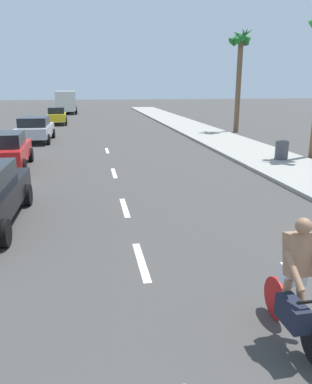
# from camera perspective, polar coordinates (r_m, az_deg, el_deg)

# --- Properties ---
(ground_plane) EXTENTS (160.00, 160.00, 0.00)m
(ground_plane) POSITION_cam_1_polar(r_m,az_deg,el_deg) (19.51, -7.19, 5.46)
(ground_plane) COLOR #423F3D
(sidewalk_strip) EXTENTS (3.60, 80.00, 0.14)m
(sidewalk_strip) POSITION_cam_1_polar(r_m,az_deg,el_deg) (23.07, 11.81, 7.03)
(sidewalk_strip) COLOR #9E998E
(sidewalk_strip) RESTS_ON ground
(lane_stripe_2) EXTENTS (0.16, 1.80, 0.01)m
(lane_stripe_2) POSITION_cam_1_polar(r_m,az_deg,el_deg) (7.85, -2.27, -10.46)
(lane_stripe_2) COLOR white
(lane_stripe_2) RESTS_ON ground
(lane_stripe_3) EXTENTS (0.16, 1.80, 0.01)m
(lane_stripe_3) POSITION_cam_1_polar(r_m,az_deg,el_deg) (11.16, -4.79, -2.35)
(lane_stripe_3) COLOR white
(lane_stripe_3) RESTS_ON ground
(lane_stripe_4) EXTENTS (0.16, 1.80, 0.01)m
(lane_stripe_4) POSITION_cam_1_polar(r_m,az_deg,el_deg) (15.58, -6.39, 2.87)
(lane_stripe_4) COLOR white
(lane_stripe_4) RESTS_ON ground
(lane_stripe_5) EXTENTS (0.16, 1.80, 0.01)m
(lane_stripe_5) POSITION_cam_1_polar(r_m,az_deg,el_deg) (21.11, -7.43, 6.25)
(lane_stripe_5) COLOR white
(lane_stripe_5) RESTS_ON ground
(cyclist) EXTENTS (0.63, 1.71, 1.82)m
(cyclist) POSITION_cam_1_polar(r_m,az_deg,el_deg) (5.60, 20.43, -13.50)
(cyclist) COLOR black
(cyclist) RESTS_ON ground
(parked_car_red) EXTENTS (1.99, 4.08, 1.57)m
(parked_car_red) POSITION_cam_1_polar(r_m,az_deg,el_deg) (17.47, -21.85, 6.02)
(parked_car_red) COLOR red
(parked_car_red) RESTS_ON ground
(parked_car_silver) EXTENTS (2.15, 4.56, 1.57)m
(parked_car_silver) POSITION_cam_1_polar(r_m,az_deg,el_deg) (25.51, -17.89, 9.18)
(parked_car_silver) COLOR #B7BABF
(parked_car_silver) RESTS_ON ground
(parked_car_yellow) EXTENTS (1.93, 3.89, 1.57)m
(parked_car_yellow) POSITION_cam_1_polar(r_m,az_deg,el_deg) (36.46, -14.83, 11.19)
(parked_car_yellow) COLOR gold
(parked_car_yellow) RESTS_ON ground
(delivery_truck) EXTENTS (2.88, 6.34, 2.80)m
(delivery_truck) POSITION_cam_1_polar(r_m,az_deg,el_deg) (50.51, -13.54, 13.20)
(delivery_truck) COLOR #23478C
(delivery_truck) RESTS_ON ground
(palm_tree_far) EXTENTS (1.78, 1.79, 7.59)m
(palm_tree_far) POSITION_cam_1_polar(r_m,az_deg,el_deg) (29.80, 12.68, 19.92)
(palm_tree_far) COLOR brown
(palm_tree_far) RESTS_ON ground
(trash_bin_far) EXTENTS (0.60, 0.60, 0.86)m
(trash_bin_far) POSITION_cam_1_polar(r_m,az_deg,el_deg) (18.62, 18.54, 6.04)
(trash_bin_far) COLOR #47474C
(trash_bin_far) RESTS_ON sidewalk_strip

